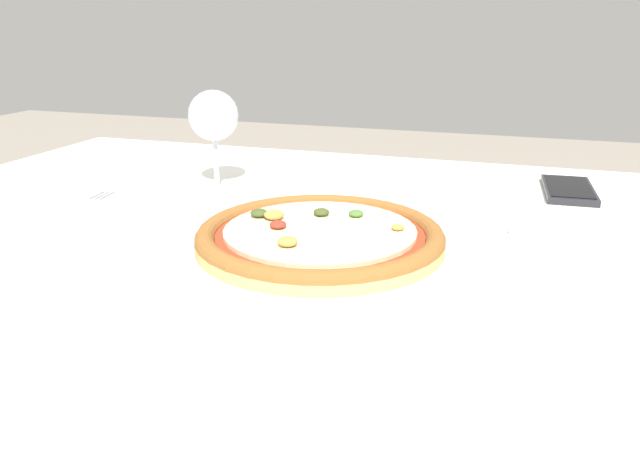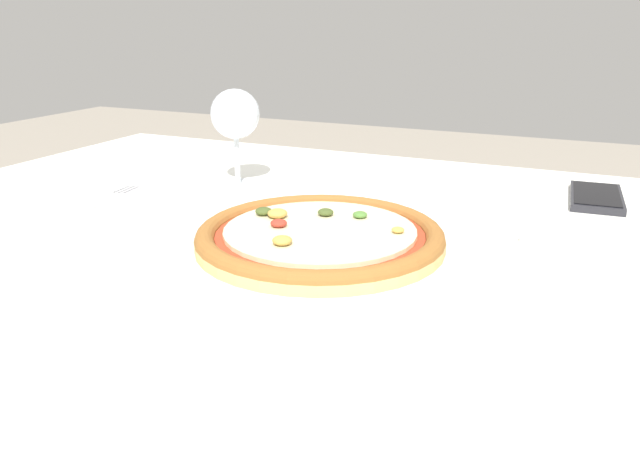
# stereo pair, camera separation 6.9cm
# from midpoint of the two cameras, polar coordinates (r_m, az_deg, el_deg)

# --- Properties ---
(dining_table) EXTENTS (1.24, 0.92, 0.74)m
(dining_table) POSITION_cam_midpoint_polar(r_m,az_deg,el_deg) (0.82, 0.03, -6.32)
(dining_table) COLOR #997047
(dining_table) RESTS_ON ground_plane
(pizza_plate) EXTENTS (0.31, 0.31, 0.04)m
(pizza_plate) POSITION_cam_midpoint_polar(r_m,az_deg,el_deg) (0.70, 2.83, -1.06)
(pizza_plate) COLOR white
(pizza_plate) RESTS_ON dining_table
(fork) EXTENTS (0.04, 0.17, 0.00)m
(fork) POSITION_cam_midpoint_polar(r_m,az_deg,el_deg) (0.94, -17.18, 2.42)
(fork) COLOR silver
(fork) RESTS_ON dining_table
(wine_glass_far_left) EXTENTS (0.08, 0.08, 0.15)m
(wine_glass_far_left) POSITION_cam_midpoint_polar(r_m,az_deg,el_deg) (0.97, -5.70, 10.09)
(wine_glass_far_left) COLOR silver
(wine_glass_far_left) RESTS_ON dining_table
(cell_phone) EXTENTS (0.08, 0.15, 0.01)m
(cell_phone) POSITION_cam_midpoint_polar(r_m,az_deg,el_deg) (1.00, 25.79, 2.58)
(cell_phone) COLOR #232328
(cell_phone) RESTS_ON dining_table
(napkin_folded) EXTENTS (0.18, 0.16, 0.01)m
(napkin_folded) POSITION_cam_midpoint_polar(r_m,az_deg,el_deg) (0.81, 26.70, -1.08)
(napkin_folded) COLOR silver
(napkin_folded) RESTS_ON dining_table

